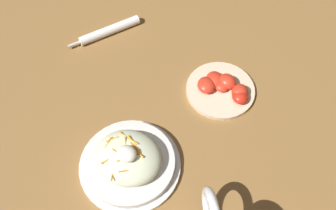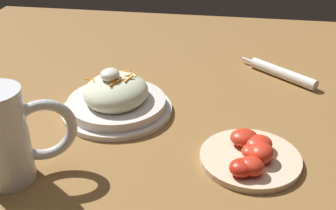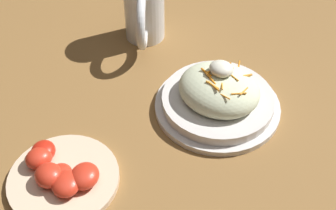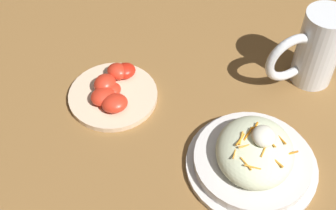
% 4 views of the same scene
% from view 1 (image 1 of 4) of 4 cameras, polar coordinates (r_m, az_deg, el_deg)
% --- Properties ---
extents(ground_plane, '(1.43, 1.43, 0.00)m').
position_cam_1_polar(ground_plane, '(0.89, -2.73, -4.46)').
color(ground_plane, olive).
extents(salad_plate, '(0.23, 0.23, 0.10)m').
position_cam_1_polar(salad_plate, '(0.83, -6.06, -8.59)').
color(salad_plate, silver).
rests_on(salad_plate, ground_plane).
extents(napkin_roll, '(0.15, 0.18, 0.03)m').
position_cam_1_polar(napkin_roll, '(1.09, -9.13, 11.36)').
color(napkin_roll, white).
rests_on(napkin_roll, ground_plane).
extents(tomato_plate, '(0.18, 0.18, 0.04)m').
position_cam_1_polar(tomato_plate, '(0.95, 8.37, 2.61)').
color(tomato_plate, beige).
rests_on(tomato_plate, ground_plane).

